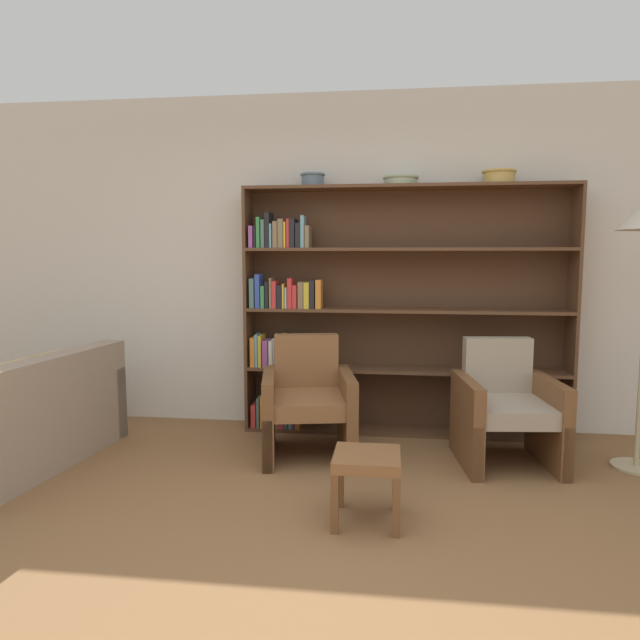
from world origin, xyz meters
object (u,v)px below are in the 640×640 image
bookshelf (373,314)px  couch (19,425)px  bowl_brass (401,180)px  armchair_leather (308,402)px  bowl_cream (313,179)px  armchair_cushioned (505,409)px  footstool (367,466)px  bowl_slate (499,176)px

bookshelf → couch: bearing=-155.7°
bowl_brass → armchair_leather: bowl_brass is taller
bookshelf → bowl_brass: size_ratio=9.17×
bookshelf → bowl_brass: (0.20, -0.02, 1.05)m
couch → armchair_leather: size_ratio=1.83×
bowl_brass → bookshelf: bearing=173.7°
bookshelf → bowl_cream: (-0.49, -0.02, 1.07)m
armchair_cushioned → armchair_leather: bearing=-6.4°
bookshelf → armchair_leather: 0.95m
bowl_brass → bowl_cream: bearing=-180.0°
bowl_cream → couch: bearing=-150.9°
bookshelf → footstool: bookshelf is taller
bowl_slate → footstool: bearing=-119.7°
couch → armchair_leather: bearing=-71.0°
footstool → bookshelf: bearing=91.0°
bowl_slate → footstool: size_ratio=0.68×
bookshelf → bowl_cream: bearing=-177.3°
bookshelf → footstool: (0.03, -1.63, -0.66)m
bowl_cream → couch: 2.80m
bowl_slate → armchair_leather: size_ratio=0.31×
bowl_cream → footstool: 2.42m
bowl_cream → bookshelf: bearing=2.7°
bowl_cream → couch: (-1.90, -1.05, -1.76)m
bowl_brass → armchair_cushioned: bowl_brass is taller
bowl_cream → armchair_leather: bearing=-85.8°
bookshelf → couch: bookshelf is taller
bowl_cream → footstool: bearing=-72.2°
bookshelf → couch: 2.71m
armchair_leather → armchair_cushioned: (1.39, 0.00, 0.00)m
bowl_brass → couch: bearing=-157.9°
bowl_brass → armchair_leather: 1.86m
bowl_cream → bowl_brass: size_ratio=0.71×
bowl_slate → bowl_brass: bearing=180.0°
bowl_slate → armchair_cushioned: size_ratio=0.31×
bookshelf → footstool: bearing=-89.0°
couch → armchair_leather: armchair_leather is taller
armchair_leather → armchair_cushioned: same height
bowl_cream → armchair_leather: size_ratio=0.24×
bowl_slate → couch: bearing=-162.4°
armchair_leather → footstool: 1.13m
bookshelf → armchair_cushioned: 1.26m
armchair_cushioned → footstool: armchair_cushioned is taller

